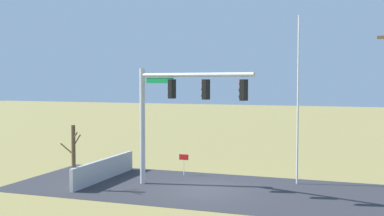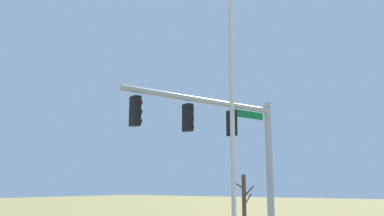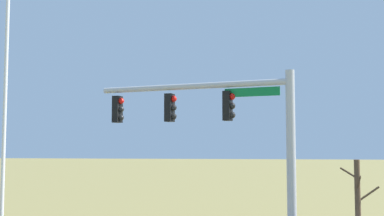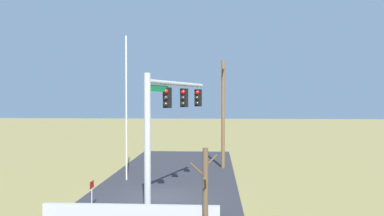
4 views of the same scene
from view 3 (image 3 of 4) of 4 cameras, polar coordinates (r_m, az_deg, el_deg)
name	(u,v)px [view 3 (image 3 of 4)]	position (r m, az deg, el deg)	size (l,w,h in m)	color
signal_mast	(225,127)	(14.55, 4.26, -2.46)	(6.58, 2.29, 6.10)	#B2B5BA
flagpole	(4,122)	(12.79, -22.72, -1.66)	(0.10, 0.10, 8.85)	silver
bare_tree	(358,204)	(17.15, 20.33, -11.41)	(1.27, 1.02, 3.26)	brown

